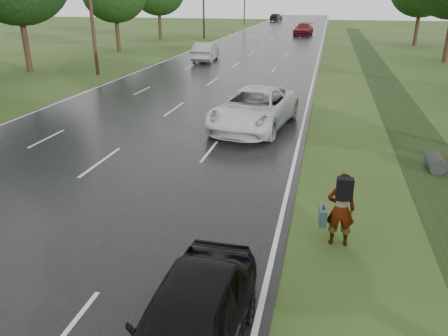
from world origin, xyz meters
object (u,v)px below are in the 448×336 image
(pedestrian, at_px, (340,208))
(dark_sedan, at_px, (189,324))
(white_pickup, at_px, (254,108))
(silver_sedan, at_px, (206,52))

(pedestrian, height_order, dark_sedan, pedestrian)
(white_pickup, distance_m, dark_sedan, 13.67)
(pedestrian, bearing_deg, dark_sedan, 57.36)
(dark_sedan, relative_size, silver_sedan, 0.85)
(white_pickup, distance_m, silver_sedan, 21.53)
(pedestrian, height_order, white_pickup, pedestrian)
(pedestrian, xyz_separation_m, silver_sedan, (-11.31, 29.42, -0.09))
(pedestrian, relative_size, white_pickup, 0.30)
(pedestrian, bearing_deg, white_pickup, -72.94)
(dark_sedan, xyz_separation_m, silver_sedan, (-8.95, 33.70, 0.10))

